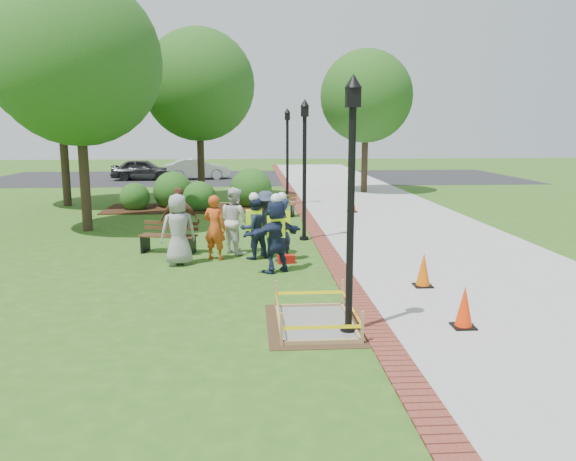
{
  "coord_description": "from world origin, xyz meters",
  "views": [
    {
      "loc": [
        -0.37,
        -11.96,
        3.44
      ],
      "look_at": [
        0.5,
        1.2,
        1.0
      ],
      "focal_mm": 35.0,
      "sensor_mm": 36.0,
      "label": 1
    }
  ],
  "objects": [
    {
      "name": "bench_near",
      "position": [
        -2.67,
        3.43,
        0.27
      ],
      "size": [
        1.65,
        0.89,
        0.85
      ],
      "color": "#513A1C",
      "rests_on": "ground"
    },
    {
      "name": "cone_front",
      "position": [
        3.28,
        -2.92,
        0.36
      ],
      "size": [
        0.38,
        0.38,
        0.76
      ],
      "color": "black",
      "rests_on": "ground"
    },
    {
      "name": "parking_lot",
      "position": [
        0.0,
        27.0,
        0.0
      ],
      "size": [
        36.0,
        12.0,
        0.01
      ],
      "primitive_type": "cube",
      "color": "black",
      "rests_on": "ground"
    },
    {
      "name": "parked_car_b",
      "position": [
        -3.96,
        25.85,
        0.0
      ],
      "size": [
        2.87,
        4.92,
        1.51
      ],
      "primitive_type": "imported",
      "rotation": [
        0.0,
        0.0,
        1.77
      ],
      "color": "silver",
      "rests_on": "ground"
    },
    {
      "name": "casual_person_c",
      "position": [
        -0.83,
        3.29,
        0.91
      ],
      "size": [
        0.66,
        0.69,
        1.82
      ],
      "color": "white",
      "rests_on": "ground"
    },
    {
      "name": "cone_back",
      "position": [
        3.34,
        -0.38,
        0.37
      ],
      "size": [
        0.39,
        0.39,
        0.76
      ],
      "color": "black",
      "rests_on": "ground"
    },
    {
      "name": "sidewalk",
      "position": [
        5.0,
        10.0,
        0.01
      ],
      "size": [
        6.0,
        60.0,
        0.02
      ],
      "primitive_type": "cube",
      "color": "#9E9E99",
      "rests_on": "ground"
    },
    {
      "name": "tree_far",
      "position": [
        -8.51,
        13.32,
        6.25
      ],
      "size": [
        6.2,
        6.2,
        9.36
      ],
      "color": "#3D2D1E",
      "rests_on": "ground"
    },
    {
      "name": "shrub_b",
      "position": [
        -3.76,
        12.53,
        0.0
      ],
      "size": [
        1.68,
        1.68,
        1.68
      ],
      "primitive_type": "sphere",
      "color": "#1A4A15",
      "rests_on": "ground"
    },
    {
      "name": "casual_person_d",
      "position": [
        -2.31,
        3.18,
        0.92
      ],
      "size": [
        0.64,
        0.47,
        1.84
      ],
      "color": "brown",
      "rests_on": "ground"
    },
    {
      "name": "hivis_worker_b",
      "position": [
        0.41,
        2.29,
        0.9
      ],
      "size": [
        0.63,
        0.59,
        1.8
      ],
      "color": "#161B39",
      "rests_on": "ground"
    },
    {
      "name": "brick_edging",
      "position": [
        1.75,
        10.0,
        0.01
      ],
      "size": [
        0.5,
        60.0,
        0.03
      ],
      "primitive_type": "cube",
      "color": "maroon",
      "rests_on": "ground"
    },
    {
      "name": "casual_person_a",
      "position": [
        -2.21,
        2.02,
        0.9
      ],
      "size": [
        0.67,
        0.54,
        1.81
      ],
      "color": "gray",
      "rests_on": "ground"
    },
    {
      "name": "hivis_worker_c",
      "position": [
        -0.3,
        2.58,
        0.88
      ],
      "size": [
        0.61,
        0.52,
        1.77
      ],
      "color": "#171F3C",
      "rests_on": "ground"
    },
    {
      "name": "lamp_far",
      "position": [
        1.25,
        13.0,
        2.48
      ],
      "size": [
        0.28,
        0.28,
        4.26
      ],
      "color": "black",
      "rests_on": "ground"
    },
    {
      "name": "parked_car_a",
      "position": [
        -7.42,
        25.46,
        0.0
      ],
      "size": [
        2.03,
        4.64,
        1.51
      ],
      "primitive_type": "imported",
      "rotation": [
        0.0,
        0.0,
        1.57
      ],
      "color": "#2B2A2D",
      "rests_on": "ground"
    },
    {
      "name": "tree_left",
      "position": [
        -5.88,
        7.03,
        5.5
      ],
      "size": [
        5.41,
        5.41,
        8.22
      ],
      "color": "#3D2D1E",
      "rests_on": "ground"
    },
    {
      "name": "lamp_near",
      "position": [
        1.25,
        -3.0,
        2.48
      ],
      "size": [
        0.28,
        0.28,
        4.26
      ],
      "color": "black",
      "rests_on": "ground"
    },
    {
      "name": "shrub_d",
      "position": [
        -0.38,
        12.48,
        0.0
      ],
      "size": [
        1.82,
        1.82,
        1.82
      ],
      "primitive_type": "sphere",
      "color": "#1A4A15",
      "rests_on": "ground"
    },
    {
      "name": "lamp_mid",
      "position": [
        1.25,
        5.0,
        2.48
      ],
      "size": [
        0.28,
        0.28,
        4.26
      ],
      "color": "black",
      "rests_on": "ground"
    },
    {
      "name": "tree_back",
      "position": [
        -2.76,
        15.26,
        5.37
      ],
      "size": [
        5.22,
        5.22,
        7.99
      ],
      "color": "#3D2D1E",
      "rests_on": "ground"
    },
    {
      "name": "ground",
      "position": [
        0.0,
        0.0,
        0.0
      ],
      "size": [
        100.0,
        100.0,
        0.0
      ],
      "primitive_type": "plane",
      "color": "#285116",
      "rests_on": "ground"
    },
    {
      "name": "bench_far",
      "position": [
        0.58,
        9.78,
        0.27
      ],
      "size": [
        1.63,
        0.89,
        0.84
      ],
      "color": "#4F3A1B",
      "rests_on": "ground"
    },
    {
      "name": "wet_concrete_pad",
      "position": [
        0.73,
        -2.57,
        0.23
      ],
      "size": [
        1.71,
        2.31,
        0.55
      ],
      "color": "#47331E",
      "rests_on": "ground"
    },
    {
      "name": "hivis_worker_a",
      "position": [
        0.21,
        1.14,
        0.94
      ],
      "size": [
        0.67,
        0.6,
        1.9
      ],
      "color": "#1C3149",
      "rests_on": "ground"
    },
    {
      "name": "toolbox",
      "position": [
        0.5,
        2.01,
        0.11
      ],
      "size": [
        0.46,
        0.3,
        0.21
      ],
      "primitive_type": "cube",
      "rotation": [
        0.0,
        0.0,
        0.18
      ],
      "color": "#A8150C",
      "rests_on": "ground"
    },
    {
      "name": "shrub_a",
      "position": [
        -5.25,
        11.84,
        0.0
      ],
      "size": [
        1.24,
        1.24,
        1.24
      ],
      "primitive_type": "sphere",
      "color": "#1A4A15",
      "rests_on": "ground"
    },
    {
      "name": "tree_right",
      "position": [
        5.66,
        17.64,
        5.01
      ],
      "size": [
        4.8,
        4.8,
        7.42
      ],
      "color": "#3D2D1E",
      "rests_on": "ground"
    },
    {
      "name": "casual_person_b",
      "position": [
        -1.33,
        2.55,
        0.85
      ],
      "size": [
        0.64,
        0.55,
        1.7
      ],
      "color": "#C34517",
      "rests_on": "ground"
    },
    {
      "name": "casual_person_e",
      "position": [
        0.02,
        2.94,
        0.88
      ],
      "size": [
        0.6,
        0.43,
        1.76
      ],
      "color": "#2C364D",
      "rests_on": "ground"
    },
    {
      "name": "mulch_bed",
      "position": [
        -3.0,
        12.0,
        0.02
      ],
      "size": [
        7.0,
        3.0,
        0.05
      ],
      "primitive_type": "cube",
      "color": "#381E0F",
      "rests_on": "ground"
    },
    {
      "name": "cone_far",
      "position": [
        3.74,
        10.48,
        0.38
      ],
      "size": [
        0.4,
        0.4,
        0.78
      ],
      "color": "black",
      "rests_on": "ground"
    },
    {
      "name": "shrub_e",
      "position": [
        -2.51,
        13.36,
        0.0
      ],
      "size": [
        1.04,
        1.04,
        1.04
      ],
      "primitive_type": "sphere",
      "color": "#1A4A15",
      "rests_on": "ground"
    },
    {
      "name": "shrub_c",
      "position": [
        -2.54,
        11.44,
        0.0
      ],
      "size": [
        1.34,
        1.34,
        1.34
      ],
      "primitive_type": "sphere",
      "color": "#1A4A15",
      "rests_on": "ground"
    }
  ]
}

